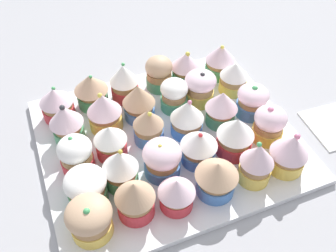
{
  "coord_description": "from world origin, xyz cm",
  "views": [
    {
      "loc": [
        -17.12,
        -42.61,
        52.59
      ],
      "look_at": [
        0.0,
        0.0,
        4.2
      ],
      "focal_mm": 40.34,
      "sensor_mm": 36.0,
      "label": 1
    }
  ],
  "objects_px": {
    "cupcake_5": "(289,152)",
    "cupcake_8": "(162,159)",
    "cupcake_1": "(135,198)",
    "cupcake_12": "(76,154)",
    "cupcake_9": "(199,146)",
    "cupcake_15": "(187,117)",
    "cupcake_6": "(86,187)",
    "cupcake_18": "(66,123)",
    "cupcake_16": "(222,108)",
    "cupcake_24": "(57,103)",
    "cupcake_28": "(185,67)",
    "cupcake_2": "(177,192)",
    "cupcake_11": "(269,124)",
    "baking_tray": "(168,139)",
    "cupcake_3": "(217,177)",
    "cupcake_21": "(174,95)",
    "napkin": "(336,125)",
    "cupcake_14": "(148,126)",
    "cupcake_22": "(200,87)",
    "cupcake_29": "(220,60)",
    "cupcake_0": "(90,219)",
    "cupcake_25": "(91,90)",
    "cupcake_7": "(120,168)",
    "cupcake_13": "(111,143)",
    "cupcake_4": "(257,163)",
    "cupcake_19": "(104,111)",
    "cupcake_23": "(234,77)",
    "cupcake_17": "(252,100)",
    "cupcake_20": "(139,101)",
    "cupcake_26": "(124,82)"
  },
  "relations": [
    {
      "from": "cupcake_3",
      "to": "cupcake_21",
      "type": "height_order",
      "value": "cupcake_3"
    },
    {
      "from": "cupcake_2",
      "to": "cupcake_11",
      "type": "xyz_separation_m",
      "value": [
        0.21,
        0.07,
        0.0
      ]
    },
    {
      "from": "cupcake_13",
      "to": "cupcake_21",
      "type": "xyz_separation_m",
      "value": [
        0.15,
        0.07,
        -0.0
      ]
    },
    {
      "from": "baking_tray",
      "to": "cupcake_13",
      "type": "distance_m",
      "value": 0.11
    },
    {
      "from": "cupcake_9",
      "to": "cupcake_24",
      "type": "bearing_deg",
      "value": 135.76
    },
    {
      "from": "cupcake_6",
      "to": "cupcake_18",
      "type": "height_order",
      "value": "cupcake_18"
    },
    {
      "from": "cupcake_1",
      "to": "cupcake_12",
      "type": "bearing_deg",
      "value": 117.87
    },
    {
      "from": "cupcake_6",
      "to": "cupcake_13",
      "type": "height_order",
      "value": "cupcake_13"
    },
    {
      "from": "cupcake_3",
      "to": "cupcake_11",
      "type": "height_order",
      "value": "cupcake_11"
    },
    {
      "from": "cupcake_15",
      "to": "cupcake_17",
      "type": "height_order",
      "value": "cupcake_15"
    },
    {
      "from": "cupcake_3",
      "to": "cupcake_29",
      "type": "height_order",
      "value": "cupcake_29"
    },
    {
      "from": "cupcake_11",
      "to": "cupcake_17",
      "type": "relative_size",
      "value": 1.09
    },
    {
      "from": "cupcake_23",
      "to": "cupcake_28",
      "type": "height_order",
      "value": "cupcake_28"
    },
    {
      "from": "cupcake_16",
      "to": "cupcake_24",
      "type": "bearing_deg",
      "value": 154.75
    },
    {
      "from": "cupcake_1",
      "to": "cupcake_12",
      "type": "distance_m",
      "value": 0.13
    },
    {
      "from": "cupcake_9",
      "to": "cupcake_15",
      "type": "distance_m",
      "value": 0.07
    },
    {
      "from": "cupcake_9",
      "to": "cupcake_21",
      "type": "distance_m",
      "value": 0.14
    },
    {
      "from": "cupcake_0",
      "to": "cupcake_15",
      "type": "height_order",
      "value": "cupcake_15"
    },
    {
      "from": "cupcake_18",
      "to": "cupcake_22",
      "type": "bearing_deg",
      "value": 1.04
    },
    {
      "from": "cupcake_1",
      "to": "cupcake_24",
      "type": "bearing_deg",
      "value": 105.37
    },
    {
      "from": "cupcake_1",
      "to": "cupcake_28",
      "type": "height_order",
      "value": "cupcake_1"
    },
    {
      "from": "cupcake_25",
      "to": "cupcake_26",
      "type": "bearing_deg",
      "value": -3.66
    },
    {
      "from": "cupcake_8",
      "to": "cupcake_18",
      "type": "height_order",
      "value": "cupcake_18"
    },
    {
      "from": "cupcake_5",
      "to": "cupcake_25",
      "type": "bearing_deg",
      "value": 133.79
    },
    {
      "from": "cupcake_2",
      "to": "cupcake_18",
      "type": "distance_m",
      "value": 0.24
    },
    {
      "from": "cupcake_9",
      "to": "cupcake_29",
      "type": "relative_size",
      "value": 0.94
    },
    {
      "from": "baking_tray",
      "to": "cupcake_3",
      "type": "height_order",
      "value": "cupcake_3"
    },
    {
      "from": "cupcake_8",
      "to": "cupcake_28",
      "type": "relative_size",
      "value": 0.96
    },
    {
      "from": "cupcake_9",
      "to": "cupcake_23",
      "type": "xyz_separation_m",
      "value": [
        0.14,
        0.14,
        -0.0
      ]
    },
    {
      "from": "cupcake_6",
      "to": "cupcake_21",
      "type": "relative_size",
      "value": 1.0
    },
    {
      "from": "cupcake_15",
      "to": "cupcake_9",
      "type": "bearing_deg",
      "value": -96.97
    },
    {
      "from": "cupcake_16",
      "to": "cupcake_11",
      "type": "bearing_deg",
      "value": -46.41
    },
    {
      "from": "baking_tray",
      "to": "cupcake_18",
      "type": "height_order",
      "value": "cupcake_18"
    },
    {
      "from": "cupcake_22",
      "to": "napkin",
      "type": "xyz_separation_m",
      "value": [
        0.22,
        -0.15,
        -0.05
      ]
    },
    {
      "from": "cupcake_0",
      "to": "cupcake_13",
      "type": "xyz_separation_m",
      "value": [
        0.07,
        0.13,
        0.0
      ]
    },
    {
      "from": "cupcake_14",
      "to": "cupcake_20",
      "type": "height_order",
      "value": "same"
    },
    {
      "from": "cupcake_21",
      "to": "cupcake_22",
      "type": "relative_size",
      "value": 0.9
    },
    {
      "from": "cupcake_17",
      "to": "cupcake_19",
      "type": "relative_size",
      "value": 0.84
    },
    {
      "from": "cupcake_24",
      "to": "cupcake_13",
      "type": "bearing_deg",
      "value": -63.13
    },
    {
      "from": "cupcake_2",
      "to": "cupcake_12",
      "type": "xyz_separation_m",
      "value": [
        -0.12,
        0.13,
        0.0
      ]
    },
    {
      "from": "cupcake_11",
      "to": "cupcake_26",
      "type": "bearing_deg",
      "value": 135.7
    },
    {
      "from": "cupcake_5",
      "to": "cupcake_8",
      "type": "xyz_separation_m",
      "value": [
        -0.2,
        0.07,
        -0.0
      ]
    },
    {
      "from": "cupcake_7",
      "to": "cupcake_13",
      "type": "height_order",
      "value": "cupcake_7"
    },
    {
      "from": "cupcake_4",
      "to": "cupcake_19",
      "type": "relative_size",
      "value": 1.04
    },
    {
      "from": "cupcake_9",
      "to": "cupcake_21",
      "type": "height_order",
      "value": "cupcake_9"
    },
    {
      "from": "cupcake_5",
      "to": "cupcake_9",
      "type": "bearing_deg",
      "value": 152.1
    },
    {
      "from": "cupcake_0",
      "to": "cupcake_2",
      "type": "bearing_deg",
      "value": -2.04
    },
    {
      "from": "napkin",
      "to": "cupcake_14",
      "type": "bearing_deg",
      "value": 165.44
    },
    {
      "from": "baking_tray",
      "to": "cupcake_13",
      "type": "bearing_deg",
      "value": -177.32
    },
    {
      "from": "cupcake_9",
      "to": "cupcake_14",
      "type": "xyz_separation_m",
      "value": [
        -0.06,
        0.07,
        0.0
      ]
    }
  ]
}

